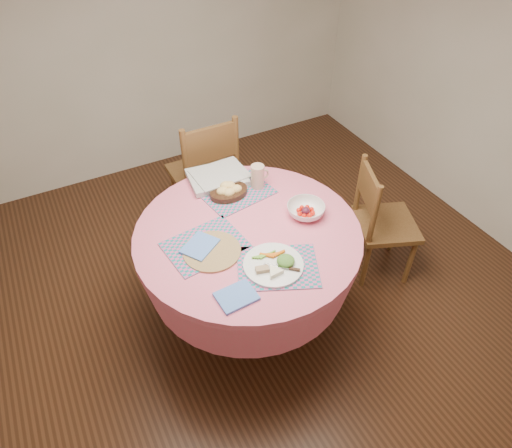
{
  "coord_description": "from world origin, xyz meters",
  "views": [
    {
      "loc": [
        -0.81,
        -1.62,
        2.42
      ],
      "look_at": [
        0.05,
        0.0,
        0.78
      ],
      "focal_mm": 32.0,
      "sensor_mm": 36.0,
      "label": 1
    }
  ],
  "objects_px": {
    "fruit_bowl": "(306,210)",
    "latte_mug": "(258,176)",
    "chair_right": "(380,220)",
    "dinner_plate": "(275,264)",
    "bread_bowl": "(229,190)",
    "dining_table": "(248,256)",
    "wicker_trivet": "(212,251)",
    "chair_back": "(206,172)"
  },
  "relations": [
    {
      "from": "chair_back",
      "to": "bread_bowl",
      "type": "bearing_deg",
      "value": 81.53
    },
    {
      "from": "chair_right",
      "to": "latte_mug",
      "type": "distance_m",
      "value": 0.89
    },
    {
      "from": "dining_table",
      "to": "wicker_trivet",
      "type": "bearing_deg",
      "value": -166.87
    },
    {
      "from": "chair_right",
      "to": "dinner_plate",
      "type": "bearing_deg",
      "value": 128.19
    },
    {
      "from": "latte_mug",
      "to": "fruit_bowl",
      "type": "height_order",
      "value": "latte_mug"
    },
    {
      "from": "dining_table",
      "to": "wicker_trivet",
      "type": "xyz_separation_m",
      "value": [
        -0.24,
        -0.06,
        0.2
      ]
    },
    {
      "from": "chair_right",
      "to": "wicker_trivet",
      "type": "xyz_separation_m",
      "value": [
        -1.2,
        -0.04,
        0.31
      ]
    },
    {
      "from": "chair_back",
      "to": "fruit_bowl",
      "type": "height_order",
      "value": "chair_back"
    },
    {
      "from": "chair_right",
      "to": "dinner_plate",
      "type": "relative_size",
      "value": 2.83
    },
    {
      "from": "dinner_plate",
      "to": "bread_bowl",
      "type": "relative_size",
      "value": 1.31
    },
    {
      "from": "dining_table",
      "to": "latte_mug",
      "type": "distance_m",
      "value": 0.48
    },
    {
      "from": "chair_right",
      "to": "fruit_bowl",
      "type": "height_order",
      "value": "chair_right"
    },
    {
      "from": "wicker_trivet",
      "to": "fruit_bowl",
      "type": "relative_size",
      "value": 1.34
    },
    {
      "from": "dining_table",
      "to": "fruit_bowl",
      "type": "relative_size",
      "value": 5.52
    },
    {
      "from": "dining_table",
      "to": "latte_mug",
      "type": "bearing_deg",
      "value": 54.05
    },
    {
      "from": "bread_bowl",
      "to": "fruit_bowl",
      "type": "height_order",
      "value": "bread_bowl"
    },
    {
      "from": "chair_back",
      "to": "bread_bowl",
      "type": "relative_size",
      "value": 4.22
    },
    {
      "from": "dining_table",
      "to": "chair_right",
      "type": "xyz_separation_m",
      "value": [
        0.97,
        -0.02,
        -0.11
      ]
    },
    {
      "from": "fruit_bowl",
      "to": "chair_back",
      "type": "bearing_deg",
      "value": 102.24
    },
    {
      "from": "chair_right",
      "to": "dinner_plate",
      "type": "height_order",
      "value": "chair_right"
    },
    {
      "from": "latte_mug",
      "to": "dining_table",
      "type": "bearing_deg",
      "value": -125.95
    },
    {
      "from": "chair_back",
      "to": "wicker_trivet",
      "type": "xyz_separation_m",
      "value": [
        -0.37,
        -1.0,
        0.25
      ]
    },
    {
      "from": "bread_bowl",
      "to": "latte_mug",
      "type": "height_order",
      "value": "latte_mug"
    },
    {
      "from": "bread_bowl",
      "to": "latte_mug",
      "type": "distance_m",
      "value": 0.2
    },
    {
      "from": "chair_right",
      "to": "latte_mug",
      "type": "bearing_deg",
      "value": 87.03
    },
    {
      "from": "fruit_bowl",
      "to": "chair_right",
      "type": "bearing_deg",
      "value": 1.24
    },
    {
      "from": "dinner_plate",
      "to": "bread_bowl",
      "type": "height_order",
      "value": "bread_bowl"
    },
    {
      "from": "dining_table",
      "to": "dinner_plate",
      "type": "bearing_deg",
      "value": -90.22
    },
    {
      "from": "chair_right",
      "to": "bread_bowl",
      "type": "relative_size",
      "value": 3.71
    },
    {
      "from": "wicker_trivet",
      "to": "dinner_plate",
      "type": "distance_m",
      "value": 0.34
    },
    {
      "from": "wicker_trivet",
      "to": "dinner_plate",
      "type": "bearing_deg",
      "value": -45.72
    },
    {
      "from": "chair_right",
      "to": "dinner_plate",
      "type": "xyz_separation_m",
      "value": [
        -0.97,
        -0.28,
        0.33
      ]
    },
    {
      "from": "bread_bowl",
      "to": "fruit_bowl",
      "type": "xyz_separation_m",
      "value": [
        0.31,
        -0.36,
        -0.0
      ]
    },
    {
      "from": "bread_bowl",
      "to": "fruit_bowl",
      "type": "distance_m",
      "value": 0.47
    },
    {
      "from": "dining_table",
      "to": "chair_right",
      "type": "height_order",
      "value": "chair_right"
    },
    {
      "from": "latte_mug",
      "to": "wicker_trivet",
      "type": "bearing_deg",
      "value": -141.18
    },
    {
      "from": "chair_right",
      "to": "latte_mug",
      "type": "height_order",
      "value": "latte_mug"
    },
    {
      "from": "dining_table",
      "to": "bread_bowl",
      "type": "height_order",
      "value": "bread_bowl"
    },
    {
      "from": "chair_right",
      "to": "bread_bowl",
      "type": "distance_m",
      "value": 1.04
    },
    {
      "from": "chair_right",
      "to": "fruit_bowl",
      "type": "relative_size",
      "value": 3.8
    },
    {
      "from": "fruit_bowl",
      "to": "latte_mug",
      "type": "bearing_deg",
      "value": 107.73
    },
    {
      "from": "wicker_trivet",
      "to": "latte_mug",
      "type": "relative_size",
      "value": 2.07
    }
  ]
}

